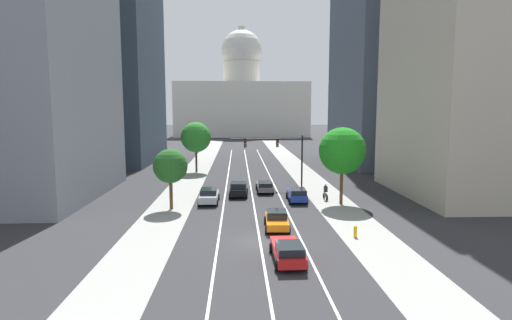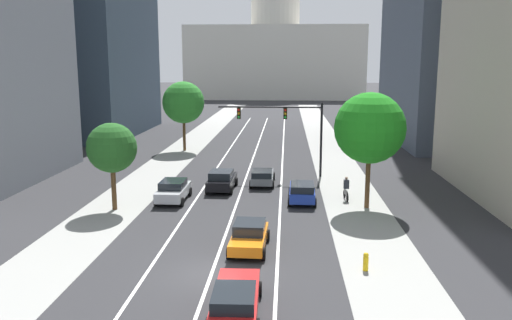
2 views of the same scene
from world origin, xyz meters
TOP-DOWN VIEW (x-y plane):
  - ground_plane at (0.00, 40.00)m, footprint 400.00×400.00m
  - sidewalk_left at (-8.26, 35.00)m, footprint 4.28×130.00m
  - sidewalk_right at (8.26, 35.00)m, footprint 4.28×130.00m
  - lane_stripe_left at (-3.06, 25.00)m, footprint 0.16×90.00m
  - lane_stripe_center at (0.00, 25.00)m, footprint 0.16×90.00m
  - lane_stripe_right at (3.06, 25.00)m, footprint 0.16×90.00m
  - capitol_building at (0.00, 126.05)m, footprint 48.01×23.02m
  - car_black at (-1.53, 16.33)m, footprint 2.16×4.44m
  - car_orange at (1.53, 3.43)m, footprint 2.09×4.30m
  - car_red at (1.54, -4.07)m, footprint 2.03×4.77m
  - car_blue at (4.59, 13.20)m, footprint 2.04×4.39m
  - car_silver at (-4.59, 12.90)m, footprint 2.04×4.33m
  - car_gray at (1.53, 18.36)m, footprint 1.96×4.58m
  - traffic_signal_mast at (3.51, 21.72)m, footprint 8.97×0.39m
  - fire_hydrant at (7.26, 0.83)m, footprint 0.26×0.35m
  - cyclist at (7.76, 13.86)m, footprint 0.38×1.70m
  - street_tree_mid_right at (8.96, 11.94)m, footprint 4.75×4.75m
  - street_tree_near_left at (-8.08, 10.46)m, footprint 3.31×3.31m
  - street_tree_mid_left at (-8.01, 34.46)m, footprint 4.64×4.64m

SIDE VIEW (x-z plane):
  - ground_plane at x=0.00m, z-range 0.00..0.00m
  - sidewalk_left at x=-8.26m, z-range 0.00..0.01m
  - sidewalk_right at x=8.26m, z-range 0.00..0.01m
  - lane_stripe_left at x=-3.06m, z-range 0.01..0.02m
  - lane_stripe_center at x=0.00m, z-range 0.01..0.02m
  - lane_stripe_right at x=3.06m, z-range 0.01..0.02m
  - fire_hydrant at x=7.26m, z-range 0.01..0.92m
  - car_gray at x=1.53m, z-range 0.05..1.37m
  - car_red at x=1.54m, z-range 0.03..1.43m
  - car_orange at x=1.53m, z-range 0.02..1.47m
  - car_blue at x=4.59m, z-range 0.05..1.52m
  - car_silver at x=-4.59m, z-range 0.04..1.55m
  - car_black at x=-1.53m, z-range 0.02..1.60m
  - cyclist at x=7.76m, z-range -0.01..1.71m
  - street_tree_near_left at x=-8.08m, z-range 1.26..7.14m
  - traffic_signal_mast at x=3.51m, z-range 1.51..7.94m
  - street_tree_mid_left at x=-8.01m, z-range 1.54..9.28m
  - street_tree_mid_right at x=8.96m, z-range 1.54..9.40m
  - capitol_building at x=0.00m, z-range -6.69..33.17m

